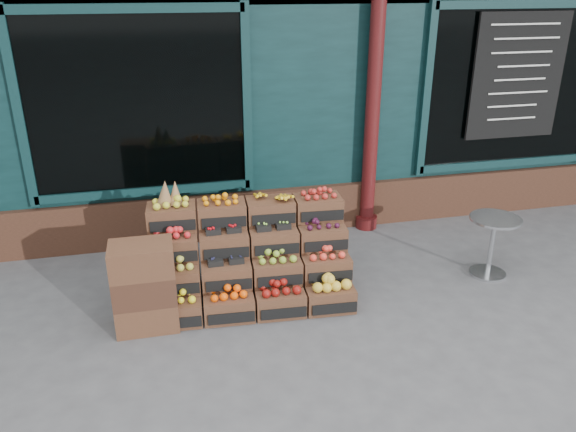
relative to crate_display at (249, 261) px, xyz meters
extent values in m
plane|color=#49494C|center=(0.61, -0.70, -0.38)|extent=(60.00, 60.00, 0.00)
cube|color=#0C2829|center=(0.61, 4.50, 2.02)|extent=(12.00, 6.00, 4.80)
cube|color=#0C2829|center=(0.61, 1.55, 1.12)|extent=(12.00, 0.12, 3.00)
cube|color=#3C2318|center=(0.61, 1.48, -0.08)|extent=(12.00, 0.18, 0.60)
cube|color=black|center=(-0.99, 1.48, 1.37)|extent=(2.40, 0.06, 2.00)
cube|color=black|center=(3.81, 1.48, 1.37)|extent=(2.40, 0.06, 2.00)
cylinder|color=#461011|center=(1.81, 1.35, 1.22)|extent=(0.18, 0.18, 3.20)
cube|color=black|center=(3.81, 1.40, 1.52)|extent=(1.30, 0.04, 1.60)
cube|color=#50301F|center=(-0.78, -0.35, -0.26)|extent=(0.51, 0.37, 0.24)
cube|color=black|center=(-0.79, -0.53, -0.29)|extent=(0.45, 0.05, 0.11)
cube|color=yellow|center=(-0.78, -0.35, -0.10)|extent=(0.40, 0.28, 0.08)
cube|color=#50301F|center=(-0.27, -0.38, -0.26)|extent=(0.51, 0.37, 0.24)
cube|color=black|center=(-0.29, -0.56, -0.29)|extent=(0.45, 0.05, 0.11)
cube|color=#F04B04|center=(-0.27, -0.38, -0.10)|extent=(0.40, 0.28, 0.09)
cube|color=#50301F|center=(0.23, -0.42, -0.26)|extent=(0.51, 0.37, 0.24)
cube|color=black|center=(0.22, -0.60, -0.29)|extent=(0.45, 0.05, 0.11)
cube|color=maroon|center=(0.23, -0.42, -0.10)|extent=(0.40, 0.28, 0.09)
cube|color=#50301F|center=(0.73, -0.45, -0.26)|extent=(0.51, 0.37, 0.24)
cube|color=black|center=(0.72, -0.63, -0.29)|extent=(0.45, 0.05, 0.11)
cube|color=gold|center=(0.73, -0.45, -0.09)|extent=(0.40, 0.28, 0.11)
cube|color=#50301F|center=(-0.76, -0.15, -0.02)|extent=(0.51, 0.37, 0.24)
cube|color=black|center=(-0.77, -0.32, -0.05)|extent=(0.45, 0.05, 0.11)
cube|color=#AAAB3C|center=(-0.76, -0.15, 0.14)|extent=(0.40, 0.28, 0.08)
cube|color=#50301F|center=(-0.26, -0.18, -0.02)|extent=(0.51, 0.37, 0.24)
cube|color=black|center=(-0.27, -0.36, -0.05)|extent=(0.45, 0.05, 0.11)
cube|color=#1C1D3C|center=(-0.26, -0.18, 0.11)|extent=(0.40, 0.28, 0.03)
cube|color=#50301F|center=(0.24, -0.21, -0.02)|extent=(0.51, 0.37, 0.24)
cube|color=black|center=(0.23, -0.39, -0.05)|extent=(0.45, 0.05, 0.11)
cube|color=olive|center=(0.24, -0.21, 0.14)|extent=(0.40, 0.28, 0.08)
cube|color=#50301F|center=(0.74, -0.25, -0.02)|extent=(0.51, 0.37, 0.24)
cube|color=black|center=(0.73, -0.43, -0.05)|extent=(0.45, 0.05, 0.11)
cube|color=red|center=(0.74, -0.25, 0.14)|extent=(0.40, 0.28, 0.08)
cube|color=#50301F|center=(-0.75, 0.06, 0.22)|extent=(0.51, 0.37, 0.24)
cube|color=black|center=(-0.76, -0.12, 0.20)|extent=(0.45, 0.05, 0.11)
cube|color=red|center=(-0.75, 0.06, 0.38)|extent=(0.40, 0.28, 0.08)
cube|color=#50301F|center=(-0.25, 0.02, 0.22)|extent=(0.51, 0.37, 0.24)
cube|color=black|center=(-0.26, -0.15, 0.20)|extent=(0.45, 0.05, 0.11)
cube|color=#AD0A10|center=(-0.25, 0.02, 0.36)|extent=(0.40, 0.28, 0.03)
cube|color=#50301F|center=(0.26, -0.01, 0.22)|extent=(0.51, 0.37, 0.24)
cube|color=black|center=(0.24, -0.19, 0.20)|extent=(0.45, 0.05, 0.11)
cube|color=#94D44A|center=(0.26, -0.01, 0.36)|extent=(0.40, 0.28, 0.03)
cube|color=#50301F|center=(0.76, -0.05, 0.22)|extent=(0.51, 0.37, 0.24)
cube|color=black|center=(0.75, -0.22, 0.20)|extent=(0.45, 0.05, 0.11)
cube|color=#380E26|center=(0.76, -0.05, 0.37)|extent=(0.40, 0.28, 0.06)
cube|color=#50301F|center=(-0.73, 0.26, 0.46)|extent=(0.51, 0.37, 0.24)
cube|color=black|center=(-0.75, 0.09, 0.44)|extent=(0.45, 0.05, 0.11)
cube|color=gold|center=(-0.73, 0.26, 0.63)|extent=(0.40, 0.28, 0.08)
cube|color=#50301F|center=(-0.23, 0.23, 0.46)|extent=(0.51, 0.37, 0.24)
cube|color=black|center=(-0.24, 0.05, 0.44)|extent=(0.45, 0.05, 0.11)
cube|color=orange|center=(-0.23, 0.23, 0.62)|extent=(0.40, 0.28, 0.07)
cube|color=#50301F|center=(0.27, 0.19, 0.46)|extent=(0.51, 0.37, 0.24)
cube|color=black|center=(0.26, 0.02, 0.44)|extent=(0.45, 0.05, 0.11)
cube|color=gold|center=(0.27, 0.19, 0.62)|extent=(0.40, 0.28, 0.07)
cube|color=#50301F|center=(0.77, 0.16, 0.46)|extent=(0.51, 0.37, 0.24)
cube|color=black|center=(0.76, -0.02, 0.44)|extent=(0.45, 0.05, 0.11)
cube|color=#B52823|center=(0.77, 0.16, 0.62)|extent=(0.40, 0.28, 0.07)
cube|color=#3C2318|center=(-0.01, -0.20, -0.26)|extent=(2.01, 0.47, 0.24)
cube|color=#3C2318|center=(0.01, 0.01, -0.14)|extent=(2.01, 0.47, 0.48)
cube|color=#3C2318|center=(0.02, 0.21, -0.02)|extent=(2.01, 0.47, 0.73)
cone|color=olive|center=(-0.78, 0.26, 0.72)|extent=(0.17, 0.17, 0.28)
cone|color=olive|center=(-0.68, 0.30, 0.71)|extent=(0.15, 0.15, 0.24)
cube|color=#50301F|center=(-1.04, -0.36, -0.24)|extent=(0.58, 0.40, 0.29)
cube|color=#3C2318|center=(-1.04, -0.36, 0.05)|extent=(0.58, 0.40, 0.29)
cube|color=#50301F|center=(-1.04, -0.36, 0.33)|extent=(0.58, 0.40, 0.29)
cylinder|color=silver|center=(2.67, -0.20, -0.37)|extent=(0.40, 0.40, 0.03)
cylinder|color=silver|center=(2.67, -0.20, -0.05)|extent=(0.05, 0.05, 0.66)
cylinder|color=silver|center=(2.67, -0.20, 0.29)|extent=(0.55, 0.55, 0.03)
imported|color=#1F6D35|center=(-0.86, 2.16, 0.61)|extent=(0.84, 0.67, 1.99)
camera|label=1|loc=(-0.81, -5.08, 2.67)|focal=35.00mm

